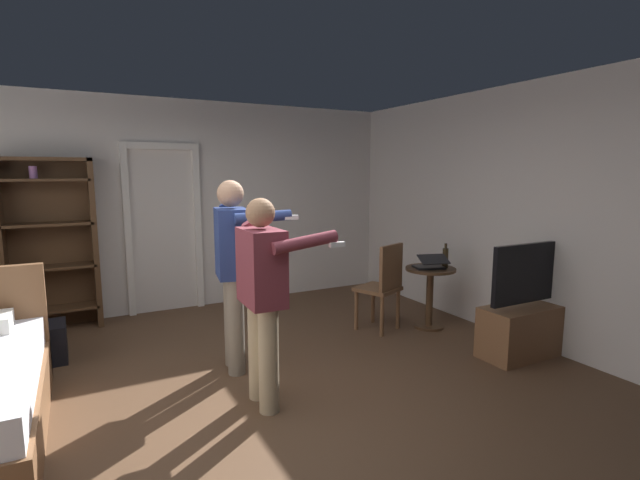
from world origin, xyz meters
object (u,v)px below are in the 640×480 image
at_px(side_table, 430,288).
at_px(wooden_chair, 383,283).
at_px(tv_flatscreen, 526,322).
at_px(bottle_on_table, 445,258).
at_px(suitcase_dark, 31,345).
at_px(bookshelf, 50,238).
at_px(person_blue_shirt, 263,288).
at_px(person_striped_shirt, 234,263).
at_px(laptop, 430,264).

xyz_separation_m(side_table, wooden_chair, (-0.53, 0.16, 0.08)).
bearing_deg(side_table, tv_flatscreen, -75.02).
height_order(bottle_on_table, suitcase_dark, bottle_on_table).
distance_m(bookshelf, tv_flatscreen, 5.11).
bearing_deg(person_blue_shirt, bottle_on_table, 16.01).
bearing_deg(person_striped_shirt, side_table, 1.32).
bearing_deg(side_table, bookshelf, 152.75).
relative_size(bottle_on_table, wooden_chair, 0.28).
xyz_separation_m(side_table, person_striped_shirt, (-2.31, -0.05, 0.52)).
bearing_deg(bookshelf, wooden_chair, -28.79).
xyz_separation_m(tv_flatscreen, wooden_chair, (-0.82, 1.22, 0.21)).
xyz_separation_m(bookshelf, person_blue_shirt, (1.48, -2.74, -0.13)).
height_order(tv_flatscreen, side_table, tv_flatscreen).
xyz_separation_m(tv_flatscreen, suitcase_dark, (-4.25, 1.99, -0.15)).
height_order(laptop, wooden_chair, wooden_chair).
relative_size(side_table, wooden_chair, 0.71).
xyz_separation_m(bottle_on_table, person_blue_shirt, (-2.45, -0.70, 0.10)).
relative_size(laptop, person_striped_shirt, 0.24).
height_order(bottle_on_table, person_striped_shirt, person_striped_shirt).
bearing_deg(laptop, bottle_on_table, -11.97).
distance_m(bookshelf, suitcase_dark, 1.35).
height_order(tv_flatscreen, person_striped_shirt, person_striped_shirt).
relative_size(person_striped_shirt, suitcase_dark, 2.88).
bearing_deg(side_table, person_blue_shirt, -161.28).
relative_size(laptop, suitcase_dark, 0.68).
bearing_deg(bookshelf, laptop, -28.01).
height_order(tv_flatscreen, bottle_on_table, tv_flatscreen).
distance_m(side_table, bottle_on_table, 0.39).
height_order(side_table, wooden_chair, wooden_chair).
distance_m(tv_flatscreen, person_striped_shirt, 2.86).
distance_m(laptop, person_striped_shirt, 2.28).
distance_m(tv_flatscreen, bottle_on_table, 1.10).
bearing_deg(side_table, person_striped_shirt, -178.68).
height_order(laptop, person_blue_shirt, person_blue_shirt).
bearing_deg(wooden_chair, tv_flatscreen, -56.27).
bearing_deg(tv_flatscreen, bookshelf, 143.52).
bearing_deg(tv_flatscreen, person_striped_shirt, 158.80).
bearing_deg(bottle_on_table, person_striped_shirt, 179.37).
xyz_separation_m(bookshelf, laptop, (3.75, -1.99, -0.29)).
relative_size(tv_flatscreen, wooden_chair, 1.12).
distance_m(tv_flatscreen, suitcase_dark, 4.70).
xyz_separation_m(tv_flatscreen, person_striped_shirt, (-2.59, 1.01, 0.65)).
bearing_deg(person_blue_shirt, suitcase_dark, 134.00).
bearing_deg(wooden_chair, bookshelf, 151.21).
height_order(side_table, laptop, laptop).
relative_size(wooden_chair, person_blue_shirt, 0.62).
xyz_separation_m(bookshelf, tv_flatscreen, (4.07, -3.01, -0.71)).
height_order(bookshelf, person_blue_shirt, bookshelf).
relative_size(side_table, person_striped_shirt, 0.41).
distance_m(side_table, laptop, 0.29).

